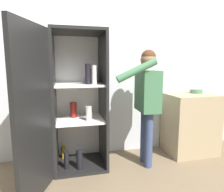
% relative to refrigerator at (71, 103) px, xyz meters
% --- Properties ---
extents(ground_plane, '(12.00, 12.00, 0.00)m').
position_rel_refrigerator_xyz_m(ground_plane, '(0.34, -0.53, -0.88)').
color(ground_plane, '#7A664C').
extents(wall_back, '(7.00, 0.06, 2.55)m').
position_rel_refrigerator_xyz_m(wall_back, '(0.34, 0.45, 0.39)').
color(wall_back, silver).
rests_on(wall_back, ground_plane).
extents(refrigerator, '(0.95, 1.23, 1.78)m').
position_rel_refrigerator_xyz_m(refrigerator, '(0.00, 0.00, 0.00)').
color(refrigerator, black).
rests_on(refrigerator, ground_plane).
extents(person, '(0.62, 0.56, 1.55)m').
position_rel_refrigerator_xyz_m(person, '(0.98, -0.08, 0.10)').
color(person, '#384770').
rests_on(person, ground_plane).
extents(counter, '(0.73, 0.55, 0.92)m').
position_rel_refrigerator_xyz_m(counter, '(1.80, 0.12, -0.42)').
color(counter, tan).
rests_on(counter, ground_plane).
extents(bowl, '(0.19, 0.19, 0.06)m').
position_rel_refrigerator_xyz_m(bowl, '(1.95, 0.22, 0.07)').
color(bowl, '#517F5B').
rests_on(bowl, counter).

